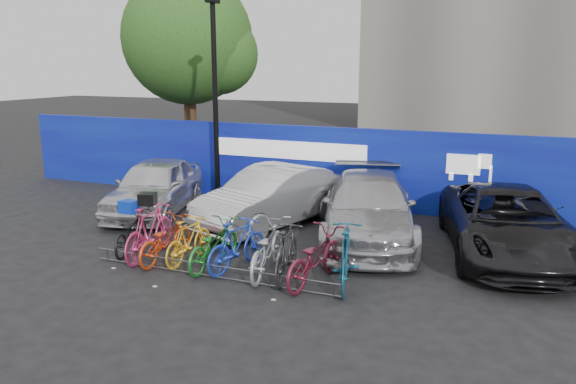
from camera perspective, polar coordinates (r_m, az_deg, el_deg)
The scene contains 21 objects.
ground at distance 12.09m, azimuth -6.37°, elevation -7.72°, with size 100.00×100.00×0.00m, color black.
hoarding at distance 17.08m, azimuth 3.21°, elevation 2.66°, with size 22.00×0.18×2.40m.
tree at distance 23.43m, azimuth -9.61°, elevation 14.79°, with size 5.40×5.20×7.80m.
lamppost at distance 17.62m, azimuth -7.41°, elevation 9.66°, with size 0.25×0.50×6.11m.
bike_rack at distance 11.54m, azimuth -7.82°, elevation -7.92°, with size 5.60×0.03×0.30m.
car_0 at distance 16.62m, azimuth -13.36°, elevation 0.58°, with size 1.86×4.63×1.58m, color silver.
car_1 at distance 14.92m, azimuth -1.65°, elevation -0.50°, with size 1.65×4.74×1.56m, color silver.
car_2 at distance 13.92m, azimuth 8.15°, elevation -1.61°, with size 2.19×5.40×1.57m, color #AAAAAF.
car_3 at distance 13.52m, azimuth 21.37°, elevation -2.94°, with size 2.51×5.44×1.51m, color black.
bike_0 at distance 13.43m, azimuth -15.71°, elevation -3.94°, with size 0.61×1.76×0.92m, color black.
bike_1 at distance 12.84m, azimuth -13.90°, elevation -3.91°, with size 0.57×2.03×1.22m, color #BE3069.
bike_2 at distance 12.61m, azimuth -12.36°, elevation -4.73°, with size 0.64×1.85×0.97m, color #D34115.
bike_3 at distance 12.40m, azimuth -10.04°, elevation -4.87°, with size 0.47×1.66×1.00m, color yellow.
bike_4 at distance 12.04m, azimuth -7.59°, elevation -5.32°, with size 0.66×1.90×1.00m, color #1C7A28.
bike_5 at distance 11.81m, azimuth -5.19°, elevation -5.39°, with size 0.51×1.82×1.09m, color #1F3CC1.
bike_6 at distance 11.55m, azimuth -2.19°, elevation -5.72°, with size 0.74×2.11×1.11m, color #9EA2A5.
bike_7 at distance 11.30m, azimuth -0.16°, elevation -6.21°, with size 0.51×1.81×1.09m, color #2A2A2C.
bike_8 at distance 11.08m, azimuth 2.75°, elevation -6.62°, with size 0.72×2.07×1.09m, color maroon.
bike_9 at distance 10.96m, azimuth 5.88°, elevation -6.51°, with size 0.58×2.04×1.22m, color navy.
cargo_crate at distance 13.27m, azimuth -15.87°, elevation -1.45°, with size 0.40×0.30×0.28m, color #0A30BA.
cargo_topcase at distance 12.65m, azimuth -14.08°, elevation -0.69°, with size 0.35×0.32×0.26m, color black.
Camera 1 is at (5.49, -9.89, 4.25)m, focal length 35.00 mm.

